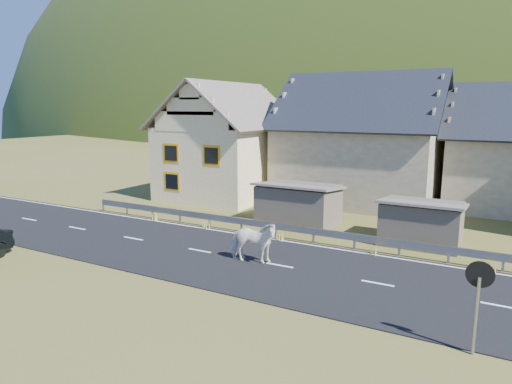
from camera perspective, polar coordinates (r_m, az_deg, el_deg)
The scene contains 12 objects.
ground at distance 18.90m, azimuth 2.97°, elevation -9.26°, with size 160.00×160.00×0.00m, color #474C17.
road at distance 18.90m, azimuth 2.97°, elevation -9.21°, with size 60.00×7.00×0.04m, color black.
lane_markings at distance 18.89m, azimuth 2.97°, elevation -9.13°, with size 60.00×6.60×0.01m, color silver.
guardrail at distance 21.95m, azimuth 7.19°, elevation -4.94°, with size 28.10×0.09×0.75m.
shed_left at distance 25.09m, azimuth 5.36°, elevation -1.66°, with size 4.30×3.30×2.40m, color brown.
shed_right at distance 22.90m, azimuth 19.95°, elevation -3.72°, with size 3.80×2.90×2.20m, color brown.
house_cream at distance 33.20m, azimuth -3.52°, elevation 7.06°, with size 7.80×9.80×8.30m.
house_stone_a at distance 32.26m, azimuth 13.20°, elevation 7.19°, with size 10.80×9.80×8.90m.
mountain at distance 197.81m, azimuth 27.74°, elevation 1.77°, with size 440.00×280.00×260.00m, color #2A3A10.
conifer_patch at distance 140.75m, azimuth 2.37°, elevation 10.50°, with size 76.00×50.00×28.00m, color black.
horse at distance 18.94m, azimuth -0.42°, elevation -6.22°, with size 2.12×0.97×1.79m, color white.
traffic_mirror at distance 13.30m, azimuth 26.10°, elevation -10.58°, with size 0.71×0.19×2.55m.
Camera 1 is at (7.70, -16.02, 6.45)m, focal length 32.00 mm.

